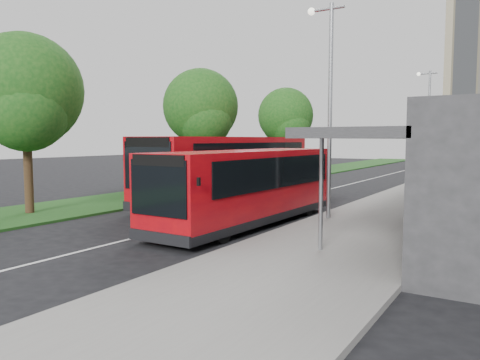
{
  "coord_description": "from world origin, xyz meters",
  "views": [
    {
      "loc": [
        10.63,
        -14.8,
        3.16
      ],
      "look_at": [
        0.67,
        1.29,
        1.5
      ],
      "focal_mm": 35.0,
      "sensor_mm": 36.0,
      "label": 1
    }
  ],
  "objects_px": {
    "bus_second": "(230,169)",
    "bollard": "(418,176)",
    "tree_far": "(286,119)",
    "tree_mid": "(201,112)",
    "car_far": "(418,161)",
    "lamp_post_near": "(328,97)",
    "lamp_post_far": "(427,118)",
    "car_near": "(431,163)",
    "bus_main": "(248,187)",
    "tree_near": "(26,98)",
    "litter_bin": "(413,188)"
  },
  "relations": [
    {
      "from": "bollard",
      "to": "tree_near",
      "type": "bearing_deg",
      "value": -118.99
    },
    {
      "from": "lamp_post_near",
      "to": "car_near",
      "type": "bearing_deg",
      "value": 93.82
    },
    {
      "from": "tree_mid",
      "to": "car_far",
      "type": "height_order",
      "value": "tree_mid"
    },
    {
      "from": "tree_near",
      "to": "litter_bin",
      "type": "distance_m",
      "value": 19.13
    },
    {
      "from": "bus_second",
      "to": "bollard",
      "type": "distance_m",
      "value": 14.67
    },
    {
      "from": "litter_bin",
      "to": "lamp_post_near",
      "type": "bearing_deg",
      "value": -98.6
    },
    {
      "from": "lamp_post_near",
      "to": "bus_second",
      "type": "xyz_separation_m",
      "value": [
        -6.02,
        2.5,
        -3.04
      ]
    },
    {
      "from": "car_near",
      "to": "tree_near",
      "type": "bearing_deg",
      "value": -87.93
    },
    {
      "from": "car_near",
      "to": "car_far",
      "type": "relative_size",
      "value": 1.06
    },
    {
      "from": "car_near",
      "to": "car_far",
      "type": "xyz_separation_m",
      "value": [
        -2.49,
        5.82,
        -0.05
      ]
    },
    {
      "from": "lamp_post_far",
      "to": "tree_near",
      "type": "bearing_deg",
      "value": -114.04
    },
    {
      "from": "lamp_post_far",
      "to": "bollard",
      "type": "bearing_deg",
      "value": -85.87
    },
    {
      "from": "bus_second",
      "to": "lamp_post_far",
      "type": "bearing_deg",
      "value": 72.23
    },
    {
      "from": "bollard",
      "to": "tree_mid",
      "type": "bearing_deg",
      "value": -142.91
    },
    {
      "from": "tree_near",
      "to": "tree_mid",
      "type": "relative_size",
      "value": 0.99
    },
    {
      "from": "lamp_post_near",
      "to": "tree_far",
      "type": "bearing_deg",
      "value": 120.29
    },
    {
      "from": "lamp_post_near",
      "to": "car_far",
      "type": "bearing_deg",
      "value": 96.61
    },
    {
      "from": "tree_mid",
      "to": "bus_second",
      "type": "distance_m",
      "value": 7.55
    },
    {
      "from": "bus_second",
      "to": "tree_near",
      "type": "bearing_deg",
      "value": -123.19
    },
    {
      "from": "tree_far",
      "to": "bus_second",
      "type": "bearing_deg",
      "value": -72.86
    },
    {
      "from": "tree_near",
      "to": "lamp_post_far",
      "type": "distance_m",
      "value": 27.32
    },
    {
      "from": "bus_second",
      "to": "litter_bin",
      "type": "height_order",
      "value": "bus_second"
    },
    {
      "from": "bus_main",
      "to": "bollard",
      "type": "bearing_deg",
      "value": 82.82
    },
    {
      "from": "tree_near",
      "to": "litter_bin",
      "type": "bearing_deg",
      "value": 48.02
    },
    {
      "from": "bus_main",
      "to": "car_near",
      "type": "bearing_deg",
      "value": 91.31
    },
    {
      "from": "bus_main",
      "to": "car_near",
      "type": "height_order",
      "value": "bus_main"
    },
    {
      "from": "tree_near",
      "to": "bus_second",
      "type": "distance_m",
      "value": 9.57
    },
    {
      "from": "tree_far",
      "to": "bus_second",
      "type": "xyz_separation_m",
      "value": [
        5.11,
        -16.55,
        -3.16
      ]
    },
    {
      "from": "lamp_post_far",
      "to": "car_far",
      "type": "height_order",
      "value": "lamp_post_far"
    },
    {
      "from": "tree_near",
      "to": "lamp_post_far",
      "type": "relative_size",
      "value": 0.93
    },
    {
      "from": "litter_bin",
      "to": "bollard",
      "type": "height_order",
      "value": "bollard"
    },
    {
      "from": "bus_main",
      "to": "car_far",
      "type": "relative_size",
      "value": 2.92
    },
    {
      "from": "lamp_post_near",
      "to": "litter_bin",
      "type": "distance_m",
      "value": 9.91
    },
    {
      "from": "tree_mid",
      "to": "tree_far",
      "type": "relative_size",
      "value": 1.01
    },
    {
      "from": "lamp_post_near",
      "to": "bus_main",
      "type": "distance_m",
      "value": 4.5
    },
    {
      "from": "lamp_post_near",
      "to": "bus_second",
      "type": "relative_size",
      "value": 0.69
    },
    {
      "from": "litter_bin",
      "to": "car_near",
      "type": "bearing_deg",
      "value": 97.74
    },
    {
      "from": "litter_bin",
      "to": "tree_mid",
      "type": "bearing_deg",
      "value": -171.49
    },
    {
      "from": "tree_near",
      "to": "bus_main",
      "type": "relative_size",
      "value": 0.77
    },
    {
      "from": "tree_far",
      "to": "bollard",
      "type": "distance_m",
      "value": 12.61
    },
    {
      "from": "bollard",
      "to": "car_far",
      "type": "height_order",
      "value": "bollard"
    },
    {
      "from": "tree_far",
      "to": "car_far",
      "type": "height_order",
      "value": "tree_far"
    },
    {
      "from": "lamp_post_far",
      "to": "bus_main",
      "type": "distance_m",
      "value": 22.44
    },
    {
      "from": "bus_second",
      "to": "car_near",
      "type": "relative_size",
      "value": 3.28
    },
    {
      "from": "bollard",
      "to": "car_near",
      "type": "distance_m",
      "value": 21.45
    },
    {
      "from": "tree_mid",
      "to": "tree_far",
      "type": "distance_m",
      "value": 12.0
    },
    {
      "from": "bus_main",
      "to": "tree_mid",
      "type": "bearing_deg",
      "value": 135.2
    },
    {
      "from": "tree_far",
      "to": "car_far",
      "type": "distance_m",
      "value": 24.9
    },
    {
      "from": "tree_mid",
      "to": "litter_bin",
      "type": "bearing_deg",
      "value": 8.51
    },
    {
      "from": "tree_mid",
      "to": "tree_near",
      "type": "bearing_deg",
      "value": -90.0
    }
  ]
}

